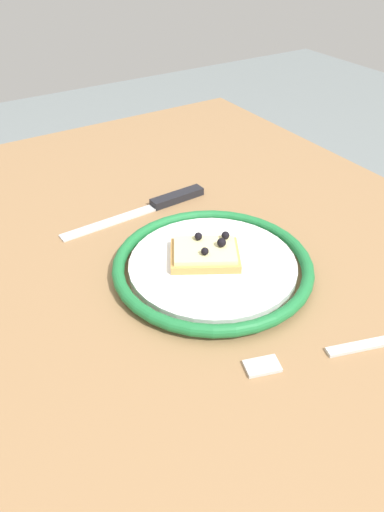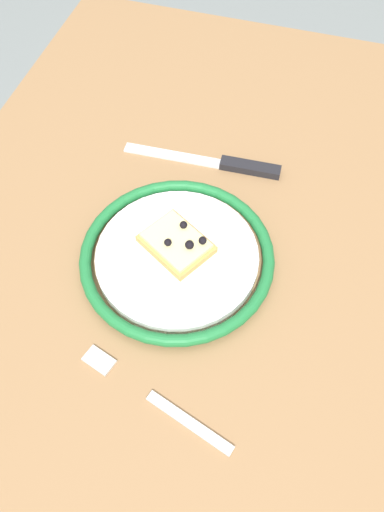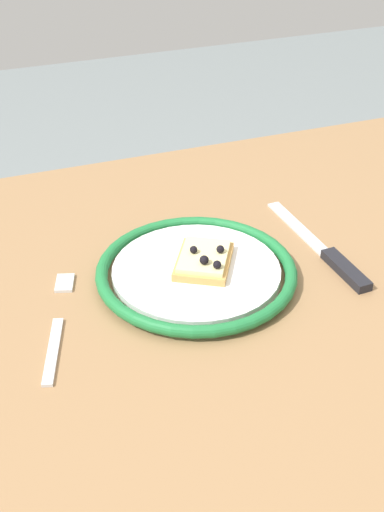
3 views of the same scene
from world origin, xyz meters
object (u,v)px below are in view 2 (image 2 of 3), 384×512
dining_table (183,309)px  knife (229,164)px  fork (154,398)px  pizza_slice_near (177,243)px  plate (177,256)px

dining_table → knife: size_ratio=4.83×
fork → pizza_slice_near: bearing=9.8°
plate → dining_table: bearing=-149.8°
plate → knife: size_ratio=1.06×
pizza_slice_near → knife: size_ratio=0.45×
pizza_slice_near → fork: 0.20m
plate → pizza_slice_near: size_ratio=2.36×
plate → fork: 0.19m
knife → plate: bearing=172.6°
dining_table → plate: size_ratio=4.56×
dining_table → pizza_slice_near: pizza_slice_near is taller
dining_table → fork: (-0.16, -0.01, 0.08)m
knife → fork: knife is taller
plate → fork: bearing=-170.7°
dining_table → fork: fork is taller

